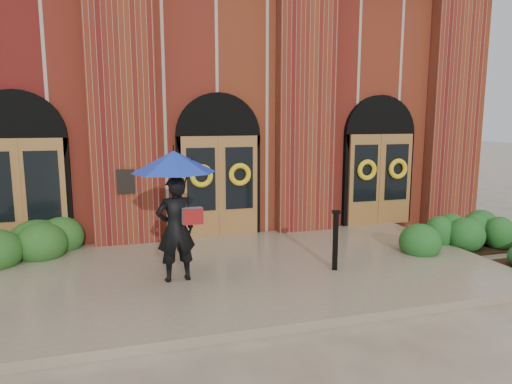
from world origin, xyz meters
name	(u,v)px	position (x,y,z in m)	size (l,w,h in m)	color
ground	(250,276)	(0.00, 0.00, 0.00)	(90.00, 90.00, 0.00)	tan
landing	(248,270)	(0.00, 0.15, 0.07)	(10.00, 5.30, 0.15)	gray
church_building	(185,106)	(0.00, 8.78, 3.50)	(16.20, 12.53, 7.00)	maroon
man_with_umbrella	(175,191)	(-1.44, -0.20, 1.81)	(1.65, 1.65, 2.37)	black
metal_post	(335,239)	(1.59, -0.49, 0.77)	(0.21, 0.21, 1.17)	black
hedge_wall_right	(454,233)	(5.20, 0.50, 0.38)	(2.93, 1.17, 0.75)	#1D521D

